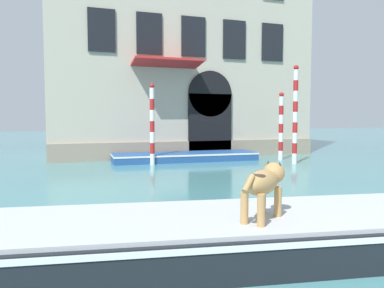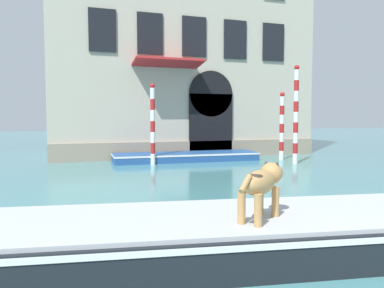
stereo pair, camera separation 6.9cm
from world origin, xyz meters
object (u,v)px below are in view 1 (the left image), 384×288
boat_foreground (235,233)px  dog_on_deck (264,183)px  boat_moored_near_palazzo (185,156)px  mooring_pole_0 (152,124)px  mooring_pole_1 (295,114)px  mooring_pole_2 (281,126)px

boat_foreground → dog_on_deck: (0.30, -0.35, 0.81)m
boat_moored_near_palazzo → mooring_pole_0: bearing=-151.9°
boat_foreground → dog_on_deck: bearing=-41.5°
mooring_pole_1 → mooring_pole_2: 1.71m
dog_on_deck → mooring_pole_0: size_ratio=0.29×
mooring_pole_0 → mooring_pole_1: bearing=-15.6°
boat_foreground → mooring_pole_1: bearing=60.7°
dog_on_deck → mooring_pole_1: bearing=15.9°
boat_moored_near_palazzo → boat_foreground: bearing=-102.4°
boat_moored_near_palazzo → mooring_pole_1: 5.41m
boat_foreground → boat_moored_near_palazzo: (2.94, 11.88, -0.11)m
dog_on_deck → mooring_pole_2: size_ratio=0.31×
boat_foreground → mooring_pole_1: size_ratio=1.96×
boat_foreground → boat_moored_near_palazzo: size_ratio=1.24×
boat_moored_near_palazzo → mooring_pole_0: mooring_pole_0 is taller
mooring_pole_2 → boat_moored_near_palazzo: bearing=167.6°
mooring_pole_0 → boat_moored_near_palazzo: bearing=26.6°
mooring_pole_0 → mooring_pole_2: mooring_pole_0 is taller
mooring_pole_0 → boat_foreground: bearing=-95.9°
dog_on_deck → boat_foreground: bearing=91.5°
dog_on_deck → mooring_pole_2: bearing=19.0°
boat_moored_near_palazzo → mooring_pole_2: 4.91m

